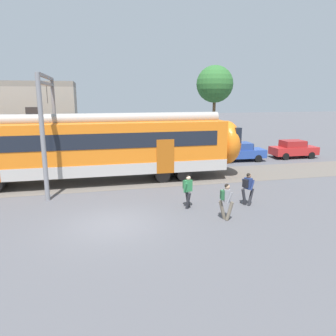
{
  "coord_description": "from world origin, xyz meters",
  "views": [
    {
      "loc": [
        -0.71,
        -13.35,
        5.46
      ],
      "look_at": [
        3.21,
        3.29,
        1.6
      ],
      "focal_mm": 35.0,
      "sensor_mm": 36.0,
      "label": 1
    }
  ],
  "objects_px": {
    "pedestrian_navy": "(248,186)",
    "parked_car_red": "(293,149)",
    "pedestrian_green": "(188,189)",
    "pedestrian_grey": "(226,198)",
    "parked_car_blue": "(240,152)"
  },
  "relations": [
    {
      "from": "pedestrian_grey",
      "to": "pedestrian_navy",
      "type": "bearing_deg",
      "value": 40.67
    },
    {
      "from": "pedestrian_grey",
      "to": "parked_car_blue",
      "type": "distance_m",
      "value": 13.69
    },
    {
      "from": "pedestrian_grey",
      "to": "pedestrian_navy",
      "type": "xyz_separation_m",
      "value": [
        1.83,
        1.57,
        0.0
      ]
    },
    {
      "from": "pedestrian_green",
      "to": "pedestrian_grey",
      "type": "height_order",
      "value": "same"
    },
    {
      "from": "pedestrian_green",
      "to": "parked_car_red",
      "type": "bearing_deg",
      "value": 39.14
    },
    {
      "from": "pedestrian_green",
      "to": "parked_car_red",
      "type": "relative_size",
      "value": 0.41
    },
    {
      "from": "pedestrian_navy",
      "to": "parked_car_blue",
      "type": "distance_m",
      "value": 11.47
    },
    {
      "from": "pedestrian_grey",
      "to": "parked_car_blue",
      "type": "height_order",
      "value": "pedestrian_grey"
    },
    {
      "from": "pedestrian_green",
      "to": "pedestrian_grey",
      "type": "relative_size",
      "value": 1.0
    },
    {
      "from": "pedestrian_grey",
      "to": "parked_car_red",
      "type": "relative_size",
      "value": 0.41
    },
    {
      "from": "pedestrian_navy",
      "to": "parked_car_red",
      "type": "xyz_separation_m",
      "value": [
        9.76,
        10.7,
        -0.21
      ]
    },
    {
      "from": "pedestrian_grey",
      "to": "parked_car_red",
      "type": "xyz_separation_m",
      "value": [
        11.59,
        12.27,
        -0.21
      ]
    },
    {
      "from": "pedestrian_grey",
      "to": "parked_car_blue",
      "type": "bearing_deg",
      "value": 61.94
    },
    {
      "from": "pedestrian_navy",
      "to": "parked_car_red",
      "type": "height_order",
      "value": "pedestrian_navy"
    },
    {
      "from": "pedestrian_green",
      "to": "parked_car_red",
      "type": "xyz_separation_m",
      "value": [
        12.77,
        10.4,
        -0.21
      ]
    }
  ]
}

